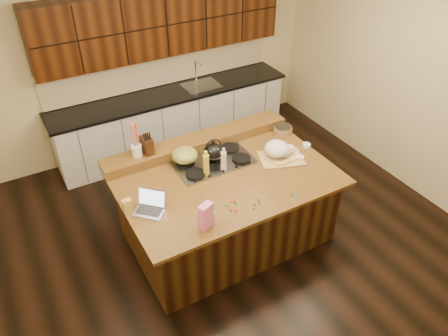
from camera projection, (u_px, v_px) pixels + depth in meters
room at (226, 144)px, 4.63m from camera, size 5.52×5.02×2.72m
island at (226, 207)px, 5.15m from camera, size 2.40×1.60×0.92m
back_ledge at (198, 142)px, 5.34m from camera, size 2.40×0.30×0.12m
cooktop at (213, 161)px, 5.08m from camera, size 0.92×0.52×0.05m
back_counter at (170, 89)px, 6.53m from camera, size 3.70×0.66×2.40m
kettle at (213, 152)px, 5.00m from camera, size 0.30×0.30×0.21m
green_bowl at (185, 155)px, 4.99m from camera, size 0.35×0.35×0.16m
laptop at (150, 205)px, 4.40m from camera, size 0.38×0.38×0.21m
oil_bottle at (206, 165)px, 4.82m from camera, size 0.09×0.09×0.27m
vinegar_bottle at (224, 161)px, 4.89m from camera, size 0.08×0.08×0.25m
wooden_tray at (278, 151)px, 5.12m from camera, size 0.60×0.51×0.20m
ramekin_a at (306, 145)px, 5.34m from camera, size 0.11×0.11×0.04m
ramekin_b at (300, 158)px, 5.12m from camera, size 0.12×0.12×0.04m
ramekin_c at (290, 148)px, 5.30m from camera, size 0.12×0.12×0.04m
strainer_bowl at (283, 130)px, 5.59m from camera, size 0.28×0.28×0.09m
kitchen_timer at (295, 194)px, 4.57m from camera, size 0.10×0.10×0.07m
pink_bag at (206, 216)px, 4.15m from camera, size 0.17×0.13×0.27m
candy_plate at (206, 213)px, 4.38m from camera, size 0.20×0.20×0.01m
package_box at (127, 205)px, 4.38m from camera, size 0.10×0.07×0.13m
utensil_crock at (137, 151)px, 4.95m from camera, size 0.16×0.16×0.14m
knife_block at (147, 145)px, 4.98m from camera, size 0.12×0.18×0.21m
gumdrop_0 at (259, 202)px, 4.51m from camera, size 0.02×0.02×0.02m
gumdrop_1 at (254, 208)px, 4.43m from camera, size 0.02×0.02×0.02m
gumdrop_2 at (235, 212)px, 4.39m from camera, size 0.02×0.02×0.02m
gumdrop_3 at (228, 206)px, 4.46m from camera, size 0.02×0.02×0.02m
gumdrop_4 at (231, 211)px, 4.39m from camera, size 0.02×0.02×0.02m
gumdrop_5 at (254, 195)px, 4.60m from camera, size 0.02×0.02×0.02m
gumdrop_6 at (231, 209)px, 4.42m from camera, size 0.02×0.02×0.02m
gumdrop_7 at (258, 199)px, 4.54m from camera, size 0.02×0.02×0.02m
gumdrop_8 at (234, 202)px, 4.51m from camera, size 0.02×0.02×0.02m
gumdrop_9 at (259, 203)px, 4.49m from camera, size 0.02×0.02×0.02m
gumdrop_10 at (236, 210)px, 4.40m from camera, size 0.02×0.02×0.02m
gumdrop_11 at (236, 204)px, 4.48m from camera, size 0.02×0.02×0.02m
gumdrop_12 at (230, 202)px, 4.51m from camera, size 0.02×0.02×0.02m
gumdrop_13 at (225, 204)px, 4.48m from camera, size 0.02×0.02×0.02m
gumdrop_14 at (254, 204)px, 4.48m from camera, size 0.02×0.02×0.02m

